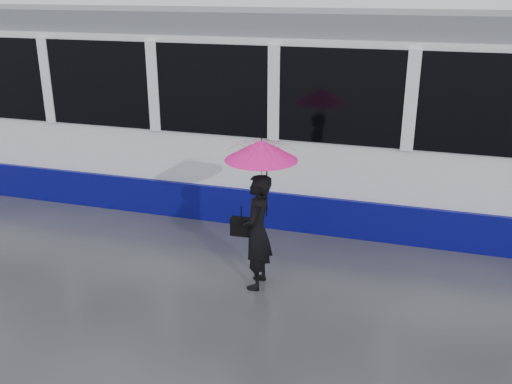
% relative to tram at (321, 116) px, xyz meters
% --- Properties ---
extents(ground, '(90.00, 90.00, 0.00)m').
position_rel_tram_xyz_m(ground, '(-1.51, -2.50, -1.64)').
color(ground, '#2E2E34').
rests_on(ground, ground).
extents(rails, '(34.00, 1.51, 0.02)m').
position_rel_tram_xyz_m(rails, '(-1.51, -0.00, -1.63)').
color(rails, '#3F3D38').
rests_on(rails, ground).
extents(tram, '(26.00, 2.56, 3.35)m').
position_rel_tram_xyz_m(tram, '(0.00, 0.00, 0.00)').
color(tram, white).
rests_on(tram, ground).
extents(woman, '(0.40, 0.58, 1.54)m').
position_rel_tram_xyz_m(woman, '(-0.19, -3.10, -0.87)').
color(woman, black).
rests_on(woman, ground).
extents(umbrella, '(0.95, 0.95, 1.04)m').
position_rel_tram_xyz_m(umbrella, '(-0.14, -3.10, 0.05)').
color(umbrella, '#FF1566').
rests_on(umbrella, ground).
extents(handbag, '(0.28, 0.13, 0.42)m').
position_rel_tram_xyz_m(handbag, '(-0.41, -3.08, -0.83)').
color(handbag, black).
rests_on(handbag, ground).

